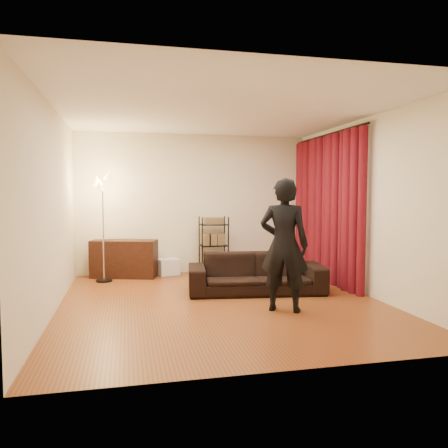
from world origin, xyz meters
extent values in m
plane|color=brown|center=(0.00, 0.00, 0.00)|extent=(5.00, 5.00, 0.00)
plane|color=white|center=(0.00, 0.00, 2.70)|extent=(5.00, 5.00, 0.00)
plane|color=#EEE4C5|center=(0.00, 2.50, 1.35)|extent=(5.00, 0.00, 5.00)
plane|color=#EEE4C5|center=(0.00, -2.50, 1.35)|extent=(5.00, 0.00, 5.00)
plane|color=#EEE4C5|center=(-2.25, 0.00, 1.35)|extent=(0.00, 5.00, 5.00)
plane|color=#EEE4C5|center=(2.25, 0.00, 1.35)|extent=(0.00, 5.00, 5.00)
cylinder|color=black|center=(2.15, 1.12, 2.58)|extent=(0.04, 2.65, 0.04)
imported|color=black|center=(0.66, 0.48, 0.31)|extent=(2.19, 1.08, 0.61)
imported|color=black|center=(0.70, -0.63, 0.88)|extent=(0.76, 0.68, 1.75)
cube|color=#32170E|center=(-1.37, 2.23, 0.35)|extent=(1.26, 0.77, 0.69)
camera|label=1|loc=(-1.32, -6.01, 1.55)|focal=35.00mm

